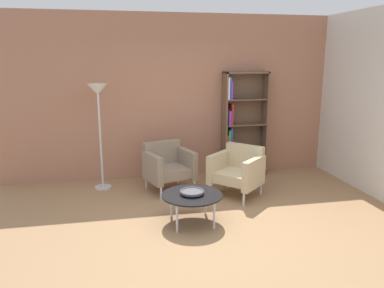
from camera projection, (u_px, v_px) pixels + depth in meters
name	position (u px, v px, depth m)	size (l,w,h in m)	color
ground_plane	(211.00, 232.00, 4.75)	(8.32, 8.32, 0.00)	#9E7751
brick_back_panel	(178.00, 97.00, 6.77)	(6.40, 0.12, 2.90)	#A87056
bookshelf_tall	(240.00, 126.00, 6.91)	(0.80, 0.30, 1.90)	brown
coffee_table_low	(192.00, 196.00, 4.92)	(0.80, 0.80, 0.40)	black
decorative_bowl	(192.00, 192.00, 4.91)	(0.32, 0.32, 0.05)	#4C4C51
armchair_corner_red	(168.00, 165.00, 6.18)	(0.88, 0.84, 0.78)	gray
armchair_spare_guest	(238.00, 170.00, 5.93)	(0.95, 0.95, 0.78)	#C6B289
floor_lamp_torchiere	(98.00, 102.00, 6.02)	(0.32, 0.32, 1.74)	silver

